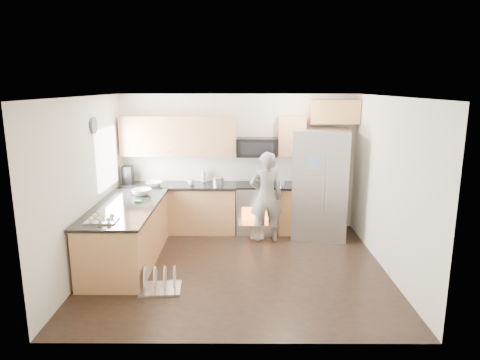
{
  "coord_description": "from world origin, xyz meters",
  "views": [
    {
      "loc": [
        0.07,
        -6.17,
        2.75
      ],
      "look_at": [
        0.04,
        0.5,
        1.28
      ],
      "focal_mm": 32.0,
      "sensor_mm": 36.0,
      "label": 1
    }
  ],
  "objects_px": {
    "person": "(266,197)",
    "dish_rack": "(160,284)",
    "refrigerator": "(320,184)",
    "stove_range": "(256,197)"
  },
  "relations": [
    {
      "from": "stove_range",
      "to": "person",
      "type": "distance_m",
      "value": 0.53
    },
    {
      "from": "refrigerator",
      "to": "dish_rack",
      "type": "height_order",
      "value": "refrigerator"
    },
    {
      "from": "stove_range",
      "to": "person",
      "type": "height_order",
      "value": "stove_range"
    },
    {
      "from": "dish_rack",
      "to": "person",
      "type": "bearing_deg",
      "value": 51.47
    },
    {
      "from": "stove_range",
      "to": "refrigerator",
      "type": "height_order",
      "value": "refrigerator"
    },
    {
      "from": "person",
      "to": "stove_range",
      "type": "bearing_deg",
      "value": -78.03
    },
    {
      "from": "refrigerator",
      "to": "stove_range",
      "type": "bearing_deg",
      "value": 178.08
    },
    {
      "from": "dish_rack",
      "to": "refrigerator",
      "type": "bearing_deg",
      "value": 40.8
    },
    {
      "from": "person",
      "to": "dish_rack",
      "type": "height_order",
      "value": "person"
    },
    {
      "from": "refrigerator",
      "to": "dish_rack",
      "type": "relative_size",
      "value": 3.4
    }
  ]
}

